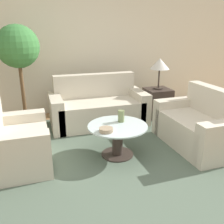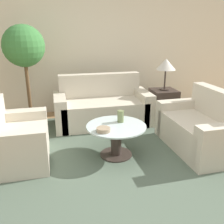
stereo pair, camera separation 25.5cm
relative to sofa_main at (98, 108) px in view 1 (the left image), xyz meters
The scene contains 12 objects.
ground_plane 2.09m from the sofa_main, 93.27° to the right, with size 14.00×14.00×0.00m, color #9E754C.
wall_back 1.34m from the sofa_main, 97.77° to the left, with size 10.00×0.06×2.60m.
rug 1.31m from the sofa_main, 92.43° to the right, with size 3.53×3.40×0.01m.
sofa_main is the anchor object (origin of this frame).
armchair 1.79m from the sofa_main, 140.49° to the right, with size 0.74×1.00×0.84m.
loveseat 1.80m from the sofa_main, 47.75° to the right, with size 0.78×1.32×0.86m.
coffee_table 1.28m from the sofa_main, 92.43° to the right, with size 0.81×0.81×0.44m.
side_table 1.21m from the sofa_main, ahead, with size 0.46×0.46×0.55m.
table_lamp 1.41m from the sofa_main, ahead, with size 0.37×0.37×0.59m.
potted_plant 1.60m from the sofa_main, behind, with size 0.68×0.68×1.74m.
vase 1.19m from the sofa_main, 88.26° to the right, with size 0.09×0.09×0.16m.
bowl 1.47m from the sofa_main, 100.32° to the right, with size 0.18×0.18×0.05m.
Camera 1 is at (-0.94, -2.14, 1.69)m, focal length 40.00 mm.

